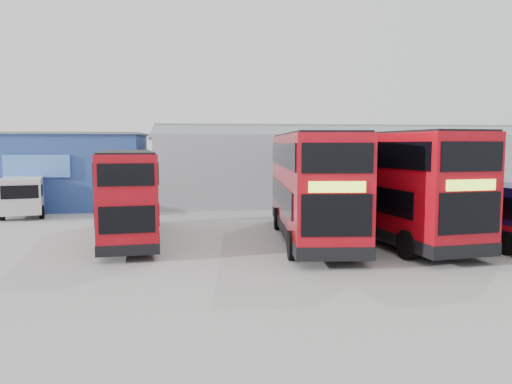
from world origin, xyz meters
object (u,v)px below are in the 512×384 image
double_decker_centre (312,187)px  single_decker_blue (481,212)px  maintenance_shed (350,166)px  office_block (55,170)px  panel_van (24,194)px  double_decker_left (128,196)px  double_decker_right (387,186)px

double_decker_centre → single_decker_blue: double_decker_centre is taller
maintenance_shed → single_decker_blue: 17.63m
office_block → panel_van: (-0.70, -4.43, -1.25)m
office_block → double_decker_left: size_ratio=1.26×
office_block → panel_van: bearing=-99.0°
office_block → single_decker_blue: size_ratio=1.23×
double_decker_centre → single_decker_blue: size_ratio=1.16×
maintenance_shed → office_block: bearing=-174.8°
office_block → double_decker_centre: size_ratio=1.06×
double_decker_left → double_decker_right: bearing=167.7°
double_decker_left → double_decker_centre: size_ratio=0.84×
maintenance_shed → double_decker_left: (-15.41, -15.26, -0.59)m
office_block → double_decker_left: office_block is taller
maintenance_shed → single_decker_blue: maintenance_shed is taller
single_decker_blue → office_block: bearing=-44.5°
office_block → maintenance_shed: size_ratio=0.40×
maintenance_shed → single_decker_blue: bearing=-88.9°
double_decker_left → panel_van: (-7.29, 8.83, -0.69)m
double_decker_right → panel_van: 21.57m
office_block → double_decker_centre: bearing=-44.1°
double_decker_right → single_decker_blue: bearing=-22.0°
maintenance_shed → panel_van: maintenance_shed is taller
office_block → double_decker_right: (18.34, -14.51, -0.15)m
double_decker_left → panel_van: size_ratio=1.69×
single_decker_blue → double_decker_centre: bearing=-18.8°
double_decker_left → double_decker_right: double_decker_right is taller
office_block → single_decker_blue: bearing=-34.9°
double_decker_centre → double_decker_left: bearing=177.6°
double_decker_centre → panel_van: size_ratio=2.01×
office_block → panel_van: office_block is taller
double_decker_left → single_decker_blue: size_ratio=0.98×
panel_van → double_decker_right: bearing=-40.6°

